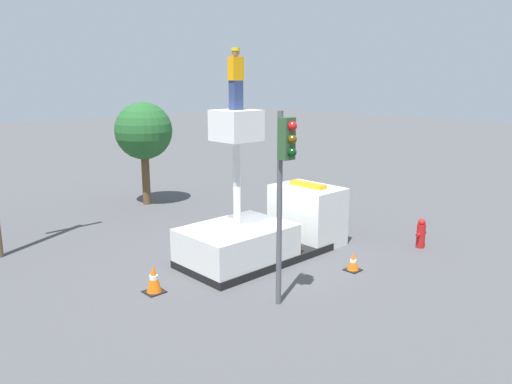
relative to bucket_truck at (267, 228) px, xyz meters
name	(u,v)px	position (x,y,z in m)	size (l,w,h in m)	color
ground_plane	(256,258)	(-0.48, 0.00, -0.93)	(120.00, 120.00, 0.00)	#4C4C4F
bucket_truck	(267,228)	(0.00, 0.00, 0.00)	(5.78, 2.43, 4.78)	black
worker	(236,79)	(-1.28, 0.00, 4.74)	(0.40, 0.26, 1.75)	navy
traffic_light_pole	(284,171)	(-2.32, -2.94, 2.57)	(0.34, 0.57, 4.94)	#515156
fire_hydrant	(421,234)	(4.39, -3.07, -0.43)	(0.53, 0.29, 1.02)	red
traffic_cone_rear	(154,279)	(-4.29, -0.01, -0.55)	(0.52, 0.52, 0.80)	black
traffic_cone_curbside	(353,262)	(0.96, -2.75, -0.66)	(0.45, 0.45, 0.56)	black
tree_left_bg	(144,132)	(0.77, 8.74, 2.42)	(2.57, 2.57, 4.67)	brown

